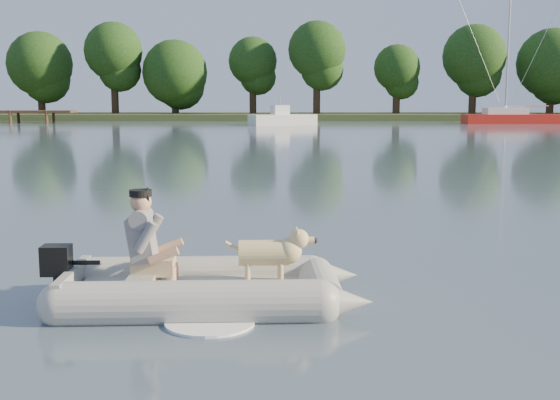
{
  "coord_description": "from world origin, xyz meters",
  "views": [
    {
      "loc": [
        0.4,
        -6.95,
        2.04
      ],
      "look_at": [
        0.38,
        1.94,
        0.75
      ],
      "focal_mm": 45.0,
      "sensor_mm": 36.0,
      "label": 1
    }
  ],
  "objects_px": {
    "man": "(144,236)",
    "motorboat": "(283,112)",
    "sailboat": "(510,118)",
    "dinghy": "(206,253)",
    "dog": "(264,257)"
  },
  "relations": [
    {
      "from": "dog",
      "to": "motorboat",
      "type": "xyz_separation_m",
      "value": [
        0.23,
        47.58,
        0.55
      ]
    },
    {
      "from": "man",
      "to": "dog",
      "type": "height_order",
      "value": "man"
    },
    {
      "from": "motorboat",
      "to": "sailboat",
      "type": "relative_size",
      "value": 0.5
    },
    {
      "from": "motorboat",
      "to": "sailboat",
      "type": "distance_m",
      "value": 18.78
    },
    {
      "from": "dinghy",
      "to": "motorboat",
      "type": "relative_size",
      "value": 0.77
    },
    {
      "from": "motorboat",
      "to": "sailboat",
      "type": "height_order",
      "value": "sailboat"
    },
    {
      "from": "dog",
      "to": "sailboat",
      "type": "xyz_separation_m",
      "value": [
        18.76,
        50.58,
        -0.0
      ]
    },
    {
      "from": "motorboat",
      "to": "sailboat",
      "type": "bearing_deg",
      "value": -13.35
    },
    {
      "from": "man",
      "to": "sailboat",
      "type": "height_order",
      "value": "sailboat"
    },
    {
      "from": "man",
      "to": "dinghy",
      "type": "bearing_deg",
      "value": -4.24
    },
    {
      "from": "man",
      "to": "dog",
      "type": "relative_size",
      "value": 1.16
    },
    {
      "from": "motorboat",
      "to": "dog",
      "type": "bearing_deg",
      "value": -112.83
    },
    {
      "from": "man",
      "to": "motorboat",
      "type": "xyz_separation_m",
      "value": [
        1.42,
        47.63,
        0.32
      ]
    },
    {
      "from": "man",
      "to": "motorboat",
      "type": "relative_size",
      "value": 0.18
    },
    {
      "from": "dinghy",
      "to": "motorboat",
      "type": "xyz_separation_m",
      "value": [
        0.8,
        47.65,
        0.49
      ]
    }
  ]
}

